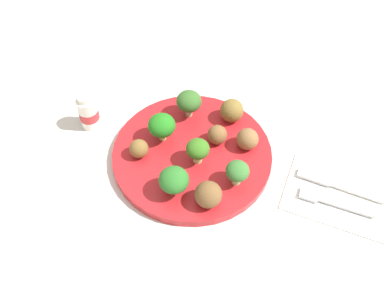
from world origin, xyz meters
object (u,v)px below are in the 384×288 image
plate (192,154)px  meatball_mid_left (217,135)px  meatball_near_rim (232,111)px  broccoli_floret_back_right (175,180)px  meatball_back_left (139,149)px  yogurt_bottle (89,112)px  napkin (338,196)px  knife (336,184)px  broccoli_floret_near_rim (189,102)px  meatball_front_left (208,194)px  fork (332,202)px  broccoli_floret_back_left (198,149)px  broccoli_floret_front_left (237,172)px  broccoli_floret_far_rim (162,126)px  meatball_mid_right (247,139)px

plate → meatball_mid_left: bearing=-133.4°
meatball_near_rim → broccoli_floret_back_right: bearing=77.4°
meatball_back_left → yogurt_bottle: bearing=-21.5°
meatball_mid_left → napkin: 0.23m
meatball_near_rim → knife: 0.22m
broccoli_floret_near_rim → meatball_front_left: size_ratio=1.24×
broccoli_floret_near_rim → broccoli_floret_back_right: broccoli_floret_near_rim is taller
fork → meatball_front_left: bearing=20.6°
broccoli_floret_back_left → napkin: size_ratio=0.28×
meatball_front_left → broccoli_floret_front_left: bearing=-121.7°
broccoli_floret_near_rim → meatball_near_rim: size_ratio=1.24×
broccoli_floret_far_rim → meatball_mid_left: size_ratio=1.55×
meatball_front_left → meatball_mid_left: bearing=-79.5°
broccoli_floret_back_left → meatball_front_left: (-0.04, 0.07, -0.01)m
napkin → yogurt_bottle: (0.46, -0.01, 0.03)m
broccoli_floret_back_right → napkin: broccoli_floret_back_right is taller
broccoli_floret_front_left → meatball_front_left: (0.03, 0.05, -0.01)m
broccoli_floret_back_left → yogurt_bottle: 0.22m
plate → knife: (-0.25, -0.02, -0.00)m
meatball_mid_right → fork: (-0.16, 0.06, -0.03)m
meatball_near_rim → meatball_mid_left: bearing=81.5°
meatball_back_left → plate: bearing=-156.4°
broccoli_floret_near_rim → yogurt_bottle: (0.17, 0.07, -0.02)m
meatball_mid_left → napkin: bearing=170.5°
plate → broccoli_floret_front_left: broccoli_floret_front_left is taller
broccoli_floret_back_right → napkin: bearing=-161.1°
broccoli_floret_back_left → meatball_back_left: bearing=11.7°
meatball_front_left → broccoli_floret_far_rim: bearing=-40.6°
meatball_near_rim → fork: size_ratio=0.36×
plate → meatball_front_left: 0.11m
knife → fork: bearing=85.8°
broccoli_floret_back_right → meatball_front_left: bearing=178.1°
knife → yogurt_bottle: size_ratio=1.98×
napkin → broccoli_floret_near_rim: bearing=-15.9°
meatball_mid_right → meatball_back_left: (0.17, 0.08, -0.00)m
meatball_mid_right → knife: meatball_mid_right is taller
meatball_mid_right → napkin: 0.18m
broccoli_floret_back_left → broccoli_floret_back_right: (0.01, 0.07, 0.00)m
plate → broccoli_floret_front_left: 0.10m
napkin → meatball_back_left: bearing=6.0°
yogurt_bottle → knife: bearing=-179.2°
meatball_near_rim → napkin: (-0.21, 0.10, -0.04)m
meatball_near_rim → fork: (-0.20, 0.12, -0.03)m
plate → yogurt_bottle: yogurt_bottle is taller
broccoli_floret_back_left → broccoli_floret_front_left: broccoli_floret_back_left is taller
broccoli_floret_back_left → meatball_mid_left: broccoli_floret_back_left is taller
broccoli_floret_back_left → yogurt_bottle: bearing=-7.0°
plate → broccoli_floret_back_right: bearing=91.5°
napkin → yogurt_bottle: 0.46m
broccoli_floret_far_rim → meatball_near_rim: bearing=-140.1°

